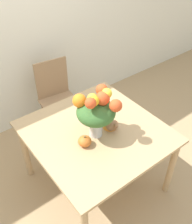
# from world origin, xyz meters

# --- Properties ---
(ground_plane) EXTENTS (12.00, 12.00, 0.00)m
(ground_plane) POSITION_xyz_m (0.00, 0.00, 0.00)
(ground_plane) COLOR tan
(wall_back) EXTENTS (8.00, 0.06, 2.70)m
(wall_back) POSITION_xyz_m (0.00, 1.36, 1.35)
(wall_back) COLOR silver
(wall_back) RESTS_ON ground_plane
(dining_table) EXTENTS (1.13, 1.15, 0.73)m
(dining_table) POSITION_xyz_m (0.00, 0.00, 0.64)
(dining_table) COLOR tan
(dining_table) RESTS_ON ground_plane
(flower_vase) EXTENTS (0.32, 0.36, 0.46)m
(flower_vase) POSITION_xyz_m (-0.03, -0.04, 1.00)
(flower_vase) COLOR silver
(flower_vase) RESTS_ON dining_table
(pumpkin) EXTENTS (0.11, 0.11, 0.10)m
(pumpkin) POSITION_xyz_m (-0.18, -0.08, 0.78)
(pumpkin) COLOR orange
(pumpkin) RESTS_ON dining_table
(turkey_figurine) EXTENTS (0.12, 0.16, 0.10)m
(turkey_figurine) POSITION_xyz_m (0.13, -0.05, 0.78)
(turkey_figurine) COLOR #936642
(turkey_figurine) RESTS_ON dining_table
(dining_chair_near_window) EXTENTS (0.47, 0.47, 0.92)m
(dining_chair_near_window) POSITION_xyz_m (0.15, 0.95, 0.47)
(dining_chair_near_window) COLOR #9E7A56
(dining_chair_near_window) RESTS_ON ground_plane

